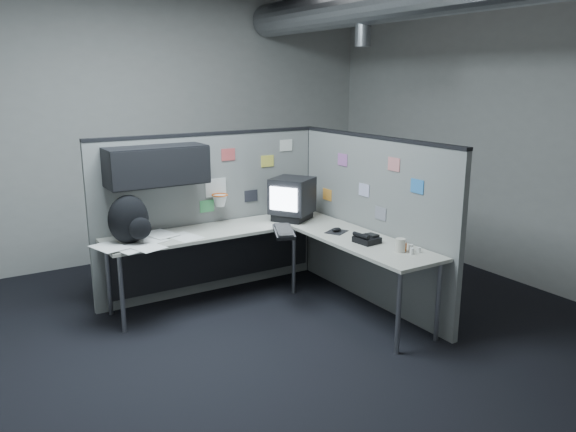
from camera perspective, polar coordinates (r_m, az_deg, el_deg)
room at (r=4.78m, az=5.59°, el=13.19°), size 5.62×5.62×3.22m
partition_back at (r=5.57m, az=-9.12°, el=1.77°), size 2.44×0.42×1.63m
partition_right at (r=5.45m, az=8.48°, el=-0.39°), size 0.07×2.23×1.63m
desk at (r=5.37m, az=-2.80°, el=-2.75°), size 2.31×2.11×0.73m
monitor at (r=5.72m, az=0.42°, el=1.81°), size 0.52×0.52×0.43m
keyboard at (r=5.25m, az=-0.44°, el=-1.55°), size 0.36×0.51×0.04m
mouse at (r=5.32m, az=4.95°, el=-1.48°), size 0.25×0.24×0.04m
phone at (r=5.00m, az=7.98°, el=-2.32°), size 0.20×0.21×0.09m
bottles at (r=4.80m, az=12.33°, el=-3.27°), size 0.12×0.14×0.07m
cup at (r=4.78m, az=11.34°, el=-2.94°), size 0.11×0.11×0.12m
papers at (r=5.10m, az=-14.12°, el=-2.57°), size 0.99×0.71×0.02m
backpack at (r=5.07m, az=-15.79°, el=-0.43°), size 0.37×0.33×0.43m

